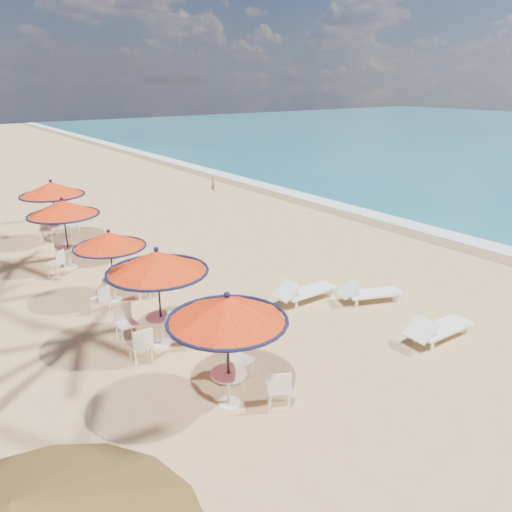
% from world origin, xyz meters
% --- Properties ---
extents(ground, '(160.00, 160.00, 0.00)m').
position_xyz_m(ground, '(0.00, 0.00, 0.00)').
color(ground, tan).
rests_on(ground, ground).
extents(foam_strip, '(1.20, 140.00, 0.04)m').
position_xyz_m(foam_strip, '(9.30, 10.00, 0.00)').
color(foam_strip, white).
rests_on(foam_strip, ground).
extents(wetsand_band, '(1.40, 140.00, 0.02)m').
position_xyz_m(wetsand_band, '(8.40, 10.00, 0.00)').
color(wetsand_band, olive).
rests_on(wetsand_band, ground).
extents(station_0, '(2.43, 2.43, 2.54)m').
position_xyz_m(station_0, '(-4.88, 0.38, 1.93)').
color(station_0, black).
rests_on(station_0, ground).
extents(station_1, '(2.51, 2.51, 2.62)m').
position_xyz_m(station_1, '(-5.01, 3.46, 1.91)').
color(station_1, black).
rests_on(station_1, ground).
extents(station_2, '(2.16, 2.16, 2.25)m').
position_xyz_m(station_2, '(-4.93, 6.77, 1.72)').
color(station_2, black).
rests_on(station_2, ground).
extents(station_3, '(2.47, 2.47, 2.57)m').
position_xyz_m(station_3, '(-5.22, 10.52, 1.96)').
color(station_3, black).
rests_on(station_3, ground).
extents(station_4, '(2.54, 2.54, 2.65)m').
position_xyz_m(station_4, '(-4.68, 13.81, 1.94)').
color(station_4, black).
rests_on(station_4, ground).
extents(lounger_near, '(2.13, 0.71, 0.76)m').
position_xyz_m(lounger_near, '(0.82, -0.55, 0.35)').
color(lounger_near, white).
rests_on(lounger_near, ground).
extents(lounger_mid, '(2.05, 1.30, 0.70)m').
position_xyz_m(lounger_mid, '(1.20, 2.12, 0.33)').
color(lounger_mid, white).
rests_on(lounger_mid, ground).
extents(lounger_far, '(2.09, 0.66, 0.75)m').
position_xyz_m(lounger_far, '(-0.35, 3.30, 0.35)').
color(lounger_far, white).
rests_on(lounger_far, ground).
extents(person, '(0.24, 0.35, 0.92)m').
position_xyz_m(person, '(5.90, 18.79, 0.46)').
color(person, brown).
rests_on(person, ground).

